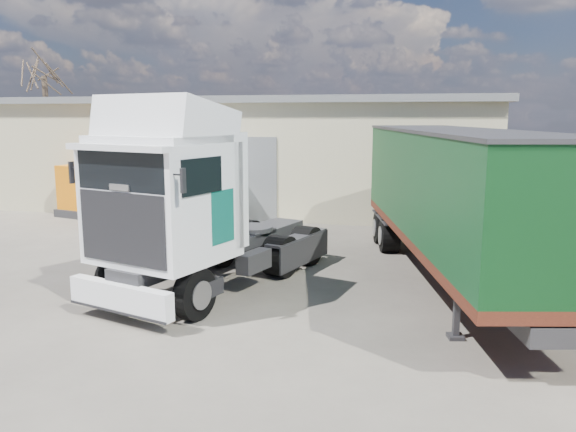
% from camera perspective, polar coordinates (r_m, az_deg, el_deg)
% --- Properties ---
extents(ground, '(120.00, 120.00, 0.00)m').
position_cam_1_polar(ground, '(14.69, -10.69, -7.75)').
color(ground, '#2B2923').
rests_on(ground, ground).
extents(warehouse, '(30.60, 12.60, 5.42)m').
position_cam_1_polar(warehouse, '(31.11, -9.26, 6.69)').
color(warehouse, '#B3AB89').
rests_on(warehouse, ground).
extents(bare_tree, '(4.00, 4.00, 9.60)m').
position_cam_1_polar(bare_tree, '(40.59, -23.64, 14.20)').
color(bare_tree, '#382B21').
rests_on(bare_tree, ground).
extents(tractor_unit, '(4.78, 7.73, 4.94)m').
position_cam_1_polar(tractor_unit, '(14.07, -9.94, 0.20)').
color(tractor_unit, black).
rests_on(tractor_unit, ground).
extents(box_trailer, '(5.25, 12.69, 4.13)m').
position_cam_1_polar(box_trailer, '(15.57, 16.30, 2.53)').
color(box_trailer, '#2D2D30').
rests_on(box_trailer, ground).
extents(panel_van, '(3.20, 5.11, 1.95)m').
position_cam_1_polar(panel_van, '(21.90, -7.37, 0.96)').
color(panel_van, black).
rests_on(panel_van, ground).
extents(orange_skip, '(4.14, 3.15, 2.30)m').
position_cam_1_polar(orange_skip, '(26.50, -18.37, 2.11)').
color(orange_skip, '#2D2D30').
rests_on(orange_skip, ground).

